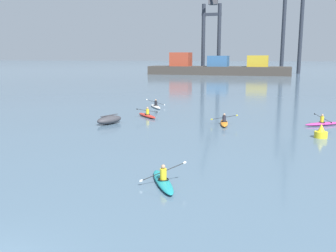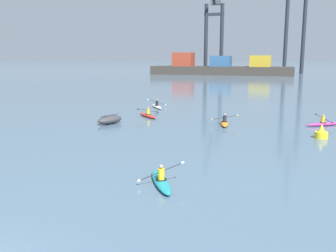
% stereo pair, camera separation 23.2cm
% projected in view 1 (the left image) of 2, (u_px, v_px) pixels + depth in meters
% --- Properties ---
extents(container_barge, '(42.06, 8.42, 6.64)m').
position_uv_depth(container_barge, '(217.00, 68.00, 113.07)').
color(container_barge, '#38332D').
rests_on(container_barge, ground).
extents(gantry_crane_west, '(6.35, 18.32, 30.63)m').
position_uv_depth(gantry_crane_west, '(211.00, 25.00, 120.69)').
color(gantry_crane_west, '#232833').
rests_on(gantry_crane_west, ground).
extents(gantry_crane_west_mid, '(6.53, 18.25, 40.34)m').
position_uv_depth(gantry_crane_west_mid, '(293.00, 12.00, 117.77)').
color(gantry_crane_west_mid, '#232833').
rests_on(gantry_crane_west_mid, ground).
extents(capsized_dinghy, '(1.97, 2.82, 0.76)m').
position_uv_depth(capsized_dinghy, '(109.00, 120.00, 31.75)').
color(capsized_dinghy, '#38383D').
rests_on(capsized_dinghy, ground).
extents(channel_buoy, '(0.90, 0.90, 1.00)m').
position_uv_depth(channel_buoy, '(321.00, 133.00, 26.36)').
color(channel_buoy, yellow).
rests_on(channel_buoy, ground).
extents(kayak_red, '(2.80, 2.86, 0.95)m').
position_uv_depth(kayak_red, '(147.00, 115.00, 35.36)').
color(kayak_red, red).
rests_on(kayak_red, ground).
extents(kayak_teal, '(2.13, 3.28, 1.05)m').
position_uv_depth(kayak_teal, '(163.00, 181.00, 16.82)').
color(kayak_teal, teal).
rests_on(kayak_teal, ground).
extents(kayak_magenta, '(3.18, 2.35, 0.95)m').
position_uv_depth(kayak_magenta, '(323.00, 123.00, 31.09)').
color(kayak_magenta, '#C13384').
rests_on(kayak_magenta, ground).
extents(kayak_white, '(2.32, 3.19, 1.02)m').
position_uv_depth(kayak_white, '(156.00, 106.00, 41.62)').
color(kayak_white, silver).
rests_on(kayak_white, ground).
extents(kayak_orange, '(2.24, 3.45, 0.95)m').
position_uv_depth(kayak_orange, '(224.00, 122.00, 31.51)').
color(kayak_orange, orange).
rests_on(kayak_orange, ground).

